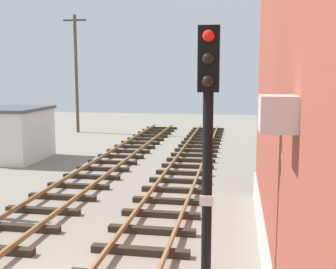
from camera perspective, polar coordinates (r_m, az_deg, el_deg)
signal_mast at (r=7.20m, az=5.44°, el=-0.96°), size 0.36×0.40×5.25m
control_hut at (r=23.22m, az=-20.22°, el=0.13°), size 3.00×3.80×2.76m
utility_pole_far at (r=32.88m, az=-12.44°, el=8.35°), size 1.80×0.24×8.88m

